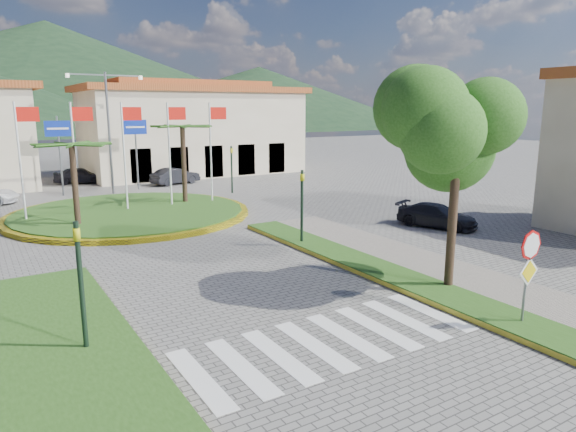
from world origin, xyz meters
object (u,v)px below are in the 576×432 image
roundabout_island (130,213)px  car_dark_b (175,176)px  car_side_right (437,216)px  deciduous_tree (459,126)px  car_dark_a (80,175)px  stop_sign (529,262)px

roundabout_island → car_dark_b: bearing=58.6°
car_dark_b → roundabout_island: bearing=132.2°
roundabout_island → car_side_right: size_ratio=3.27×
deciduous_tree → car_side_right: deciduous_tree is taller
car_side_right → car_dark_b: bearing=84.9°
roundabout_island → car_side_right: roundabout_island is taller
car_dark_a → car_dark_b: car_dark_a is taller
roundabout_island → stop_sign: (4.90, -20.04, 1.62)m
car_dark_b → car_side_right: size_ratio=0.98×
car_dark_b → car_side_right: (5.86, -20.63, -0.06)m
car_dark_a → car_dark_b: (6.13, -4.23, -0.01)m
deciduous_tree → car_dark_b: size_ratio=1.79×
stop_sign → car_side_right: size_ratio=0.68×
roundabout_island → car_dark_a: bearing=90.0°
car_dark_a → car_side_right: 27.61m
stop_sign → car_dark_b: stop_sign is taller
car_dark_a → car_side_right: (11.99, -24.87, -0.07)m
car_dark_a → car_dark_b: size_ratio=0.98×
stop_sign → deciduous_tree: bearing=78.8°
car_dark_a → car_side_right: bearing=-138.1°
car_dark_a → roundabout_island: bearing=-163.9°
roundabout_island → car_dark_a: roundabout_island is taller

